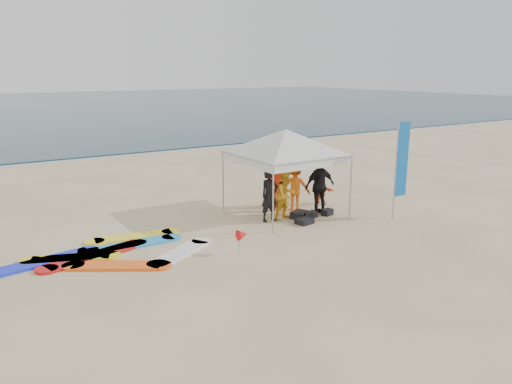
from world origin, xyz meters
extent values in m
plane|color=beige|center=(0.00, 0.00, 0.00)|extent=(120.00, 120.00, 0.00)
cube|color=#0C2633|center=(0.00, 60.00, 0.04)|extent=(160.00, 84.00, 0.08)
cube|color=silver|center=(0.00, 18.20, 0.00)|extent=(160.00, 1.20, 0.01)
imported|color=black|center=(1.86, 3.30, 0.82)|extent=(0.61, 0.41, 1.64)
imported|color=gold|center=(2.42, 3.22, 0.79)|extent=(0.84, 0.70, 1.57)
imported|color=orange|center=(3.28, 3.89, 0.81)|extent=(1.21, 1.07, 1.62)
imported|color=black|center=(3.68, 3.10, 0.94)|extent=(1.13, 0.52, 1.88)
imported|color=#FC3A16|center=(3.00, 4.53, 0.82)|extent=(0.96, 0.85, 1.65)
imported|color=#F75E16|center=(4.59, 4.08, 0.47)|extent=(0.51, 0.92, 0.94)
cylinder|color=#A5A5A8|center=(1.29, 5.23, 0.99)|extent=(0.05, 0.05, 1.98)
cylinder|color=#A5A5A8|center=(4.25, 5.23, 0.99)|extent=(0.05, 0.05, 1.98)
cylinder|color=#A5A5A8|center=(1.29, 2.27, 0.99)|extent=(0.05, 0.05, 1.98)
cylinder|color=#A5A5A8|center=(4.25, 2.27, 0.99)|extent=(0.05, 0.05, 1.98)
cube|color=silver|center=(2.77, 2.27, 1.86)|extent=(3.07, 0.02, 0.24)
cube|color=silver|center=(2.77, 5.23, 1.86)|extent=(3.07, 0.02, 0.24)
cube|color=silver|center=(1.29, 3.75, 1.86)|extent=(0.02, 3.07, 0.24)
cube|color=silver|center=(4.25, 3.75, 1.86)|extent=(0.02, 3.07, 0.24)
pyramid|color=silver|center=(2.77, 3.75, 2.77)|extent=(4.19, 4.19, 0.79)
cylinder|color=#A5A5A8|center=(5.30, 1.42, 1.56)|extent=(0.04, 0.04, 3.13)
cube|color=#0B5CB1|center=(5.56, 1.42, 1.88)|extent=(0.49, 0.03, 2.32)
cylinder|color=#A5A5A8|center=(-0.40, 1.34, 0.30)|extent=(0.02, 0.02, 0.60)
cone|color=red|center=(-0.28, 1.34, 0.50)|extent=(0.28, 0.28, 0.28)
cube|color=black|center=(2.84, 3.07, 0.11)|extent=(0.66, 0.55, 0.22)
cube|color=black|center=(3.17, 2.95, 0.09)|extent=(0.49, 0.36, 0.18)
cube|color=black|center=(2.61, 2.49, 0.08)|extent=(0.57, 0.50, 0.16)
cube|color=black|center=(3.81, 2.83, 0.10)|extent=(0.42, 0.34, 0.20)
cube|color=red|center=(-3.58, 3.10, 0.04)|extent=(2.54, 1.15, 0.07)
cube|color=#FF5F15|center=(-3.32, 2.13, 0.04)|extent=(2.06, 1.55, 0.07)
cube|color=#278FD4|center=(-2.54, 3.36, 0.04)|extent=(2.29, 0.55, 0.07)
cube|color=#1B2AE5|center=(-4.84, 3.34, 0.04)|extent=(2.52, 0.97, 0.07)
cube|color=yellow|center=(-2.26, 3.98, 0.04)|extent=(2.18, 0.85, 0.07)
cube|color=white|center=(-1.65, 2.15, 0.04)|extent=(1.89, 1.38, 0.07)
cube|color=yellow|center=(-4.14, 3.22, 0.04)|extent=(1.95, 1.19, 0.07)
camera|label=1|loc=(-6.47, -9.07, 4.59)|focal=35.00mm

